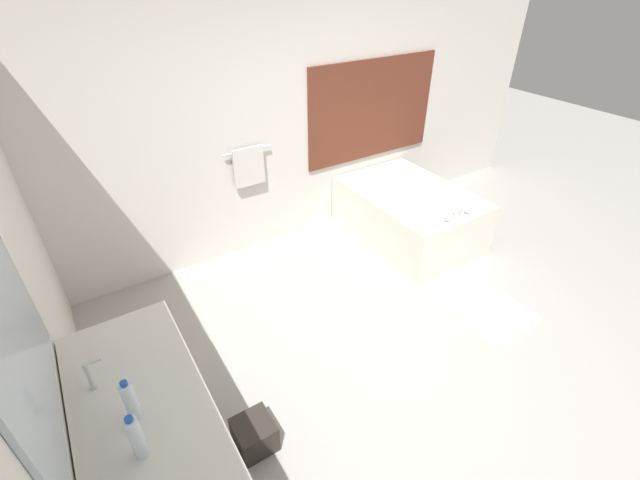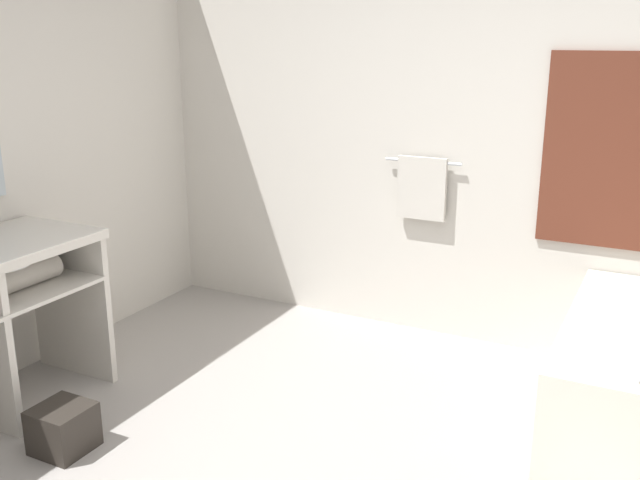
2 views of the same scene
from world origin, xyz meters
name	(u,v)px [view 2 (image 2 of 2)]	position (x,y,z in m)	size (l,w,h in m)	color
wall_back_with_blinds	(482,132)	(0.04, 2.23, 1.35)	(7.40, 0.13, 2.70)	silver
waste_bin	(63,428)	(-1.32, 0.03, 0.11)	(0.25, 0.25, 0.22)	#2D2823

